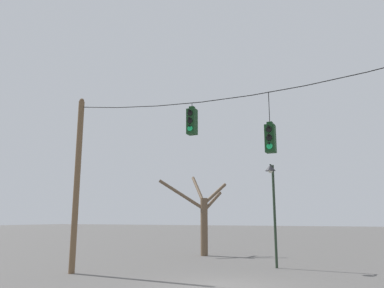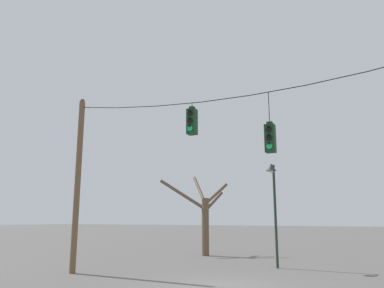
{
  "view_description": "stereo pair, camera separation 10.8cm",
  "coord_description": "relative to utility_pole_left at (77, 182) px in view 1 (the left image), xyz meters",
  "views": [
    {
      "loc": [
        4.28,
        -12.1,
        2.22
      ],
      "look_at": [
        -1.34,
        0.49,
        4.96
      ],
      "focal_mm": 35.0,
      "sensor_mm": 36.0,
      "label": 1
    },
    {
      "loc": [
        4.37,
        -12.05,
        2.22
      ],
      "look_at": [
        -1.34,
        0.49,
        4.96
      ],
      "focal_mm": 35.0,
      "sensor_mm": 36.0,
      "label": 2
    }
  ],
  "objects": [
    {
      "name": "bare_tree",
      "position": [
        2.01,
        9.11,
        -1.28
      ],
      "size": [
        3.83,
        2.74,
        4.97
      ],
      "color": "brown",
      "rests_on": "ground_plane"
    },
    {
      "name": "utility_pole_left",
      "position": [
        0.0,
        0.0,
        0.0
      ],
      "size": [
        0.25,
        0.25,
        7.47
      ],
      "color": "brown",
      "rests_on": "ground_plane"
    },
    {
      "name": "span_wire",
      "position": [
        6.73,
        0.0,
        3.0
      ],
      "size": [
        13.47,
        0.03,
        0.54
      ],
      "color": "black"
    },
    {
      "name": "traffic_light_near_right_pole",
      "position": [
        8.35,
        -0.0,
        1.2
      ],
      "size": [
        0.34,
        0.58,
        2.16
      ],
      "color": "#143819"
    },
    {
      "name": "street_lamp",
      "position": [
        7.32,
        4.82,
        -0.24
      ],
      "size": [
        0.47,
        0.82,
        4.7
      ],
      "color": "#233323",
      "rests_on": "ground_plane"
    },
    {
      "name": "traffic_light_over_intersection",
      "position": [
        5.39,
        -0.0,
        2.11
      ],
      "size": [
        0.34,
        0.58,
        1.24
      ],
      "color": "#143819"
    },
    {
      "name": "ground_plane",
      "position": [
        6.73,
        -0.49,
        -3.72
      ],
      "size": [
        200.0,
        200.0,
        0.0
      ],
      "primitive_type": "plane",
      "color": "#565451"
    }
  ]
}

